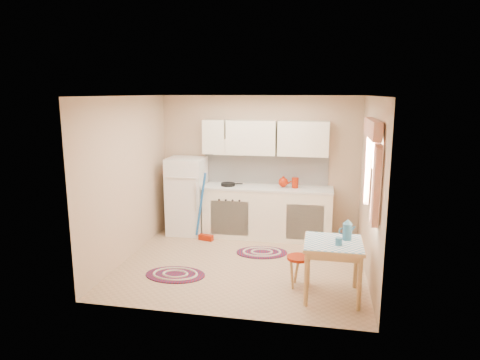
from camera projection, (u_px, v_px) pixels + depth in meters
name	position (u px, v px, depth m)	size (l,w,h in m)	color
room_shell	(256.00, 158.00, 6.37)	(3.64, 3.60, 2.52)	tan
fridge	(187.00, 196.00, 7.79)	(0.65, 0.60, 1.40)	white
broom	(205.00, 207.00, 7.39)	(0.28, 0.12, 1.20)	blue
base_cabinets	(267.00, 213.00, 7.62)	(2.25, 0.60, 0.88)	white
countertop	(268.00, 188.00, 7.52)	(2.27, 0.62, 0.04)	silver
frying_pan	(228.00, 184.00, 7.60)	(0.25, 0.25, 0.05)	black
red_kettle	(283.00, 182.00, 7.45)	(0.19, 0.17, 0.19)	#981C05
red_canister	(295.00, 183.00, 7.42)	(0.11, 0.11, 0.16)	#981C05
table	(332.00, 270.00, 5.38)	(0.72, 0.72, 0.72)	tan
stool	(298.00, 271.00, 5.69)	(0.31, 0.31, 0.42)	#981C05
coffee_pot	(347.00, 229.00, 5.36)	(0.14, 0.12, 0.29)	teal
mug	(339.00, 242.00, 5.19)	(0.08, 0.08, 0.10)	teal
rug_center	(262.00, 252.00, 6.91)	(0.82, 0.55, 0.02)	maroon
rug_left	(175.00, 275.00, 6.07)	(0.86, 0.57, 0.02)	maroon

